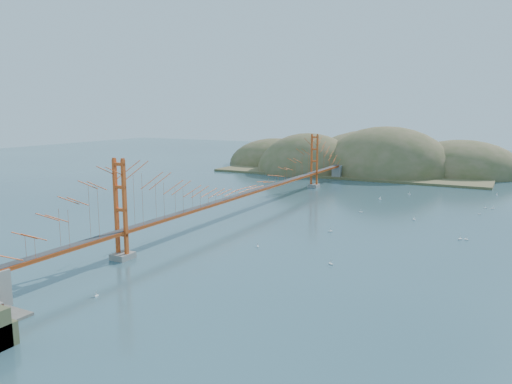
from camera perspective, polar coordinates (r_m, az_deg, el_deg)
The scene contains 17 objects.
ground at distance 83.73m, azimuth -0.90°, elevation -2.29°, with size 320.00×320.00×0.00m, color #2A4854.
bridge at distance 82.74m, azimuth -0.86°, elevation 2.49°, with size 2.20×94.40×12.00m.
far_headlands at distance 146.18m, azimuth 12.96°, elevation 2.55°, with size 84.00×58.00×25.00m.
sailboat_4 at distance 71.61m, azimuth 22.30°, elevation -4.93°, with size 0.66×0.66×0.73m.
sailboat_6 at distance 56.64m, azimuth 8.56°, elevation -8.04°, with size 0.67×0.67×0.71m.
sailboat_7 at distance 89.60m, azimuth 24.20°, elevation -2.27°, with size 0.52×0.52×0.56m.
sailboat_10 at distance 49.25m, azimuth -17.80°, elevation -11.15°, with size 0.45×0.51×0.58m.
sailboat_17 at distance 95.26m, azimuth 24.75°, elevation -1.64°, with size 0.50×0.44×0.57m.
sailboat_14 at distance 71.11m, azimuth 8.51°, elevation -4.40°, with size 0.67×0.67×0.71m.
sailboat_16 at distance 98.07m, azimuth 14.00°, elevation -0.74°, with size 0.67×0.67×0.70m.
sailboat_2 at distance 71.78m, azimuth 22.91°, elevation -4.94°, with size 0.62×0.62×0.65m.
sailboat_1 at distance 81.64m, azimuth 17.62°, elevation -2.94°, with size 0.68×0.68×0.72m.
sailboat_3 at distance 85.02m, azimuth 11.90°, elevation -2.21°, with size 0.58×0.55×0.65m.
sailboat_12 at distance 105.25m, azimuth 17.13°, elevation -0.19°, with size 0.56×0.47×0.65m.
sailboat_0 at distance 62.92m, azimuth 0.20°, elevation -6.16°, with size 0.50×0.52×0.59m.
sailboat_15 at distance 110.61m, azimuth 25.84°, elevation -0.28°, with size 0.53×0.54×0.61m.
sailboat_8 at distance 95.41m, azimuth 25.45°, elevation -1.67°, with size 0.66×0.66×0.69m.
Camera 1 is at (39.58, -71.76, 17.16)m, focal length 35.00 mm.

